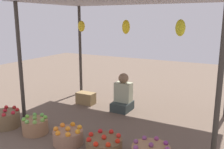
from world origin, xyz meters
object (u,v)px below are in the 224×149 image
at_px(basket_green_apples, 35,126).
at_px(basket_red_tomatoes, 104,146).
at_px(vendor_person, 123,96).
at_px(basket_red_apples, 6,119).
at_px(basket_oranges, 68,136).
at_px(wooden_crate_near_vendor, 86,98).

relative_size(basket_green_apples, basket_red_tomatoes, 0.82).
relative_size(vendor_person, basket_red_apples, 1.63).
relative_size(basket_green_apples, basket_oranges, 0.92).
relative_size(vendor_person, basket_red_tomatoes, 1.51).
height_order(basket_green_apples, basket_oranges, basket_green_apples).
height_order(vendor_person, basket_red_apples, vendor_person).
bearing_deg(basket_red_tomatoes, vendor_person, 107.27).
bearing_deg(basket_red_tomatoes, wooden_crate_near_vendor, 130.72).
xyz_separation_m(vendor_person, basket_red_apples, (-1.45, -1.73, -0.16)).
height_order(basket_green_apples, basket_red_tomatoes, basket_green_apples).
distance_m(basket_green_apples, wooden_crate_near_vendor, 1.64).
xyz_separation_m(basket_red_apples, wooden_crate_near_vendor, (0.55, 1.69, -0.02)).
bearing_deg(wooden_crate_near_vendor, vendor_person, 2.67).
bearing_deg(vendor_person, basket_green_apples, -115.69).
xyz_separation_m(vendor_person, wooden_crate_near_vendor, (-0.90, -0.04, -0.17)).
height_order(basket_red_apples, basket_oranges, basket_red_apples).
bearing_deg(basket_oranges, vendor_person, 86.63).
xyz_separation_m(basket_red_apples, basket_green_apples, (0.64, 0.06, -0.01)).
bearing_deg(basket_oranges, basket_red_tomatoes, 0.59).
bearing_deg(basket_red_apples, basket_oranges, 1.08).
relative_size(basket_red_apples, basket_green_apples, 1.14).
relative_size(basket_red_apples, wooden_crate_near_vendor, 1.20).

